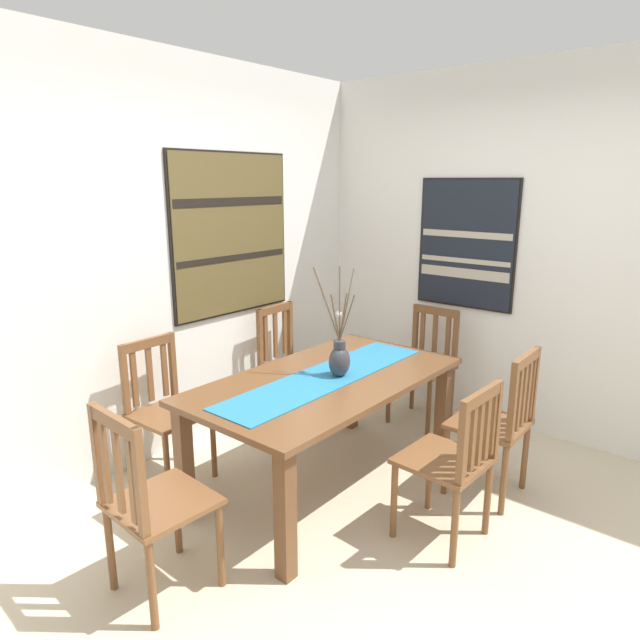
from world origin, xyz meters
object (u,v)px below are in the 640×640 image
centerpiece_vase (339,357)px  chair_3 (150,501)px  dining_table (326,393)px  chair_4 (289,362)px  chair_5 (499,420)px  painting_on_side_wall (466,244)px  chair_2 (425,363)px  painting_on_back_wall (232,234)px  chair_1 (165,408)px  chair_0 (454,458)px

centerpiece_vase → chair_3: centerpiece_vase is taller
dining_table → centerpiece_vase: size_ratio=2.61×
chair_4 → chair_5: size_ratio=0.99×
painting_on_side_wall → chair_5: bearing=-143.6°
dining_table → chair_5: chair_5 is taller
dining_table → chair_2: chair_2 is taller
chair_5 → centerpiece_vase: bearing=122.2°
chair_5 → painting_on_back_wall: size_ratio=0.79×
chair_3 → painting_on_back_wall: painting_on_back_wall is taller
centerpiece_vase → chair_4: size_ratio=0.72×
chair_1 → chair_3: bearing=-128.4°
chair_1 → chair_3: 1.08m
centerpiece_vase → painting_on_back_wall: 1.38m
chair_2 → chair_3: 2.52m
chair_5 → dining_table: bearing=123.5°
chair_4 → chair_3: bearing=-154.8°
dining_table → chair_4: 1.06m
dining_table → chair_1: (-0.58, 0.85, -0.14)m
dining_table → centerpiece_vase: bearing=-40.8°
chair_1 → chair_4: 1.17m
chair_4 → painting_on_back_wall: painting_on_back_wall is taller
chair_2 → painting_on_back_wall: size_ratio=0.76×
chair_2 → painting_on_side_wall: size_ratio=0.90×
chair_0 → chair_2: 1.56m
chair_4 → dining_table: bearing=-124.4°
chair_1 → centerpiece_vase: bearing=-54.9°
centerpiece_vase → chair_1: centerpiece_vase is taller
chair_1 → painting_on_side_wall: 2.55m
chair_0 → centerpiece_vase: bearing=85.1°
painting_on_side_wall → painting_on_back_wall: bearing=136.2°
dining_table → painting_on_back_wall: bearing=75.6°
chair_2 → chair_5: 1.13m
chair_1 → chair_3: (-0.67, -0.85, 0.01)m
painting_on_side_wall → chair_2: bearing=158.4°
chair_0 → chair_5: bearing=-0.3°
centerpiece_vase → chair_5: size_ratio=0.71×
chair_0 → chair_4: chair_4 is taller
dining_table → painting_on_back_wall: painting_on_back_wall is taller
painting_on_back_wall → chair_4: bearing=-42.5°
centerpiece_vase → chair_5: 1.02m
chair_5 → painting_on_side_wall: (1.03, 0.76, 0.90)m
centerpiece_vase → chair_0: centerpiece_vase is taller
chair_0 → painting_on_side_wall: 2.00m
chair_0 → chair_3: chair_3 is taller
chair_1 → chair_0: bearing=-71.7°
dining_table → centerpiece_vase: centerpiece_vase is taller
chair_4 → painting_on_back_wall: (-0.30, 0.28, 1.01)m
chair_0 → painting_on_back_wall: painting_on_back_wall is taller
centerpiece_vase → chair_4: (0.54, 0.92, -0.37)m
chair_3 → chair_4: size_ratio=1.02×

